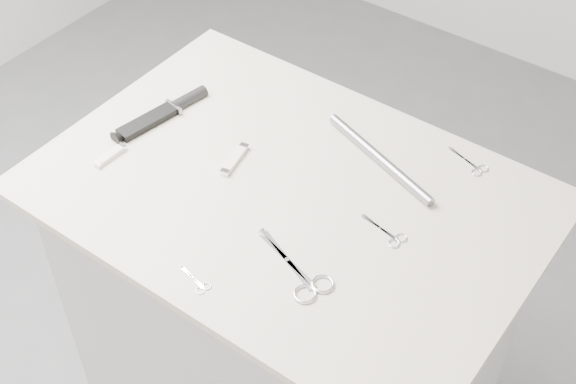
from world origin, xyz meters
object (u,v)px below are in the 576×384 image
Objects in this scene: embroidery_scissors_a at (389,235)px; tiny_scissors at (198,283)px; large_shears at (304,278)px; pocket_knife_a at (235,159)px; plinth at (288,328)px; sheathed_knife at (167,111)px; metal_rail at (379,158)px; embroidery_scissors_b at (472,165)px; pocket_knife_b at (110,156)px.

tiny_scissors is at bearing -115.32° from embroidery_scissors_a.
tiny_scissors is at bearing -122.14° from large_shears.
plinth is at bearing -103.04° from pocket_knife_a.
large_shears is 0.34m from pocket_knife_a.
sheathed_knife is at bearing 177.65° from large_shears.
sheathed_knife is at bearing 174.41° from plinth.
large_shears is 0.60× the size of metal_rail.
metal_rail is (0.10, 0.18, 0.48)m from plinth.
plinth is 2.84× the size of metal_rail.
large_shears is at bearing -100.13° from embroidery_scissors_a.
embroidery_scissors_a is 0.44× the size of sheathed_knife.
tiny_scissors is at bearing -97.46° from embroidery_scissors_b.
pocket_knife_b is at bearing -158.48° from plinth.
plinth is 9.11× the size of embroidery_scissors_b.
sheathed_knife reaches higher than embroidery_scissors_a.
metal_rail is at bearing -52.57° from pocket_knife_b.
large_shears is 0.20m from embroidery_scissors_a.
plinth is 0.61m from pocket_knife_b.
sheathed_knife is 2.94× the size of pocket_knife_b.
pocket_knife_a reaches higher than pocket_knife_b.
pocket_knife_a reaches higher than embroidery_scissors_b.
plinth is 0.52m from embroidery_scissors_a.
tiny_scissors is 0.40m from pocket_knife_b.
pocket_knife_a is 0.30m from metal_rail.
embroidery_scissors_b is (0.11, 0.45, -0.00)m from large_shears.
pocket_knife_a is at bearing -144.12° from metal_rail.
embroidery_scissors_a is (0.07, 0.18, -0.00)m from large_shears.
embroidery_scissors_a and tiny_scissors have the same top height.
sheathed_knife is 0.74× the size of metal_rail.
embroidery_scissors_b is at bearing 33.01° from metal_rail.
plinth is 12.30× the size of tiny_scissors.
sheathed_knife reaches higher than embroidery_scissors_b.
tiny_scissors is 0.23× the size of metal_rail.
pocket_knife_a is at bearing 129.26° from tiny_scissors.
embroidery_scissors_b is at bearing -66.73° from pocket_knife_a.
embroidery_scissors_b is at bearing -53.04° from pocket_knife_b.
embroidery_scissors_a is at bearing -81.64° from sheathed_knife.
pocket_knife_a reaches higher than plinth.
metal_rail is (0.09, 0.47, 0.01)m from tiny_scissors.
embroidery_scissors_a is 0.59m from sheathed_knife.
pocket_knife_a reaches higher than embroidery_scissors_a.
embroidery_scissors_a is 0.21m from metal_rail.
metal_rail reaches higher than embroidery_scissors_b.
metal_rail is at bearing 90.74° from tiny_scissors.
pocket_knife_a is at bearing -87.91° from sheathed_knife.
large_shears is 1.86× the size of embroidery_scissors_a.
metal_rail is at bearing 118.01° from large_shears.
metal_rail is at bearing -65.61° from pocket_knife_a.
large_shears reaches higher than tiny_scissors.
embroidery_scissors_b is 0.31× the size of metal_rail.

